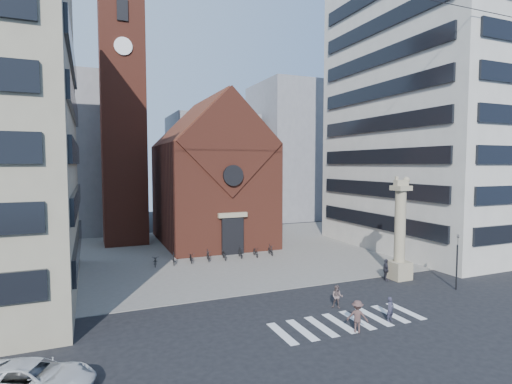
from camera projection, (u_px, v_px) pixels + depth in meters
ground at (315, 307)px, 27.12m from camera, size 120.00×120.00×0.00m
piazza at (226, 251)px, 44.60m from camera, size 46.00×30.00×0.05m
zebra_crossing at (348, 321)px, 24.57m from camera, size 10.20×3.20×0.01m
church at (211, 178)px, 49.60m from camera, size 12.00×16.65×18.00m
campanile at (123, 114)px, 47.92m from camera, size 5.50×5.50×31.20m
building_right at (441, 110)px, 46.30m from camera, size 18.00×22.00×32.00m
bg_block_left at (41, 155)px, 55.44m from camera, size 16.00×14.00×22.00m
bg_block_mid at (212, 168)px, 70.21m from camera, size 14.00×12.00×18.00m
bg_block_right at (300, 152)px, 73.41m from camera, size 16.00×14.00×24.00m
lion_column at (400, 238)px, 33.50m from camera, size 1.63×1.60×8.68m
traffic_light at (457, 260)px, 30.67m from camera, size 0.13×0.16×4.30m
white_car at (33, 379)px, 16.72m from camera, size 5.52×4.11×1.39m
pedestrian_0 at (390, 309)px, 24.55m from camera, size 0.63×0.48×1.53m
pedestrian_1 at (337, 297)px, 26.79m from camera, size 0.96×0.94×1.57m
pedestrian_2 at (386, 270)px, 33.14m from camera, size 0.80×1.15×1.82m
pedestrian_3 at (357, 316)px, 22.97m from camera, size 1.38×1.28×1.86m
scooter_0 at (155, 261)px, 37.77m from camera, size 0.92×1.95×0.99m
scooter_1 at (173, 259)px, 38.43m from camera, size 0.78×1.88×1.10m
scooter_2 at (191, 257)px, 39.10m from camera, size 0.92×1.95×0.99m
scooter_3 at (208, 255)px, 39.75m from camera, size 0.78×1.88×1.10m
scooter_4 at (224, 254)px, 40.42m from camera, size 0.92×1.95×0.99m
scooter_5 at (240, 252)px, 41.08m from camera, size 0.78×1.88×1.10m
scooter_6 at (256, 252)px, 41.74m from camera, size 0.92×1.95×0.99m
scooter_7 at (270, 250)px, 42.40m from camera, size 0.78×1.88×1.10m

